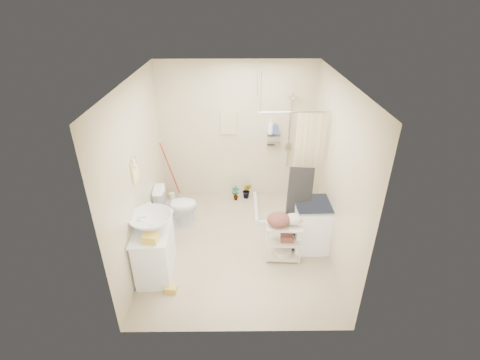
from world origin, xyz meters
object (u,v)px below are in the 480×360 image
object	(u,v)px
toilet	(176,205)
vanity	(155,250)
laundry_rack	(284,238)
washing_machine	(311,225)

from	to	relation	value
toilet	vanity	bearing A→B (deg)	170.85
laundry_rack	washing_machine	bearing A→B (deg)	35.12
vanity	washing_machine	bearing A→B (deg)	10.50
toilet	washing_machine	distance (m)	2.27
toilet	washing_machine	world-z (taller)	washing_machine
washing_machine	laundry_rack	xyz separation A→B (m)	(-0.45, -0.28, -0.03)
vanity	laundry_rack	distance (m)	1.87
vanity	washing_machine	size ratio (longest dim) A/B	1.10
vanity	laundry_rack	bearing A→B (deg)	5.40
toilet	washing_machine	bearing A→B (deg)	-109.65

